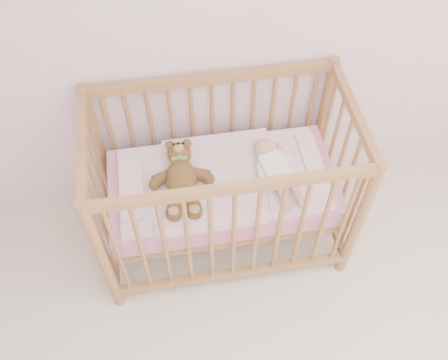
{
  "coord_description": "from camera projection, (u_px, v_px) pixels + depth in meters",
  "views": [
    {
      "loc": [
        -0.48,
        0.03,
        2.69
      ],
      "look_at": [
        -0.23,
        1.55,
        0.62
      ],
      "focal_mm": 40.0,
      "sensor_mm": 36.0,
      "label": 1
    }
  ],
  "objects": [
    {
      "name": "wall_back",
      "position": [
        258.0,
        1.0,
        2.29
      ],
      "size": [
        4.0,
        0.02,
        2.7
      ],
      "primitive_type": "cube",
      "color": "silver",
      "rests_on": "floor"
    },
    {
      "name": "crib",
      "position": [
        223.0,
        186.0,
        2.71
      ],
      "size": [
        1.36,
        0.76,
        1.0
      ],
      "primitive_type": null,
      "color": "#9B7442",
      "rests_on": "floor"
    },
    {
      "name": "teddy_bear",
      "position": [
        181.0,
        178.0,
        2.56
      ],
      "size": [
        0.38,
        0.52,
        0.14
      ],
      "primitive_type": null,
      "rotation": [
        0.0,
        0.0,
        -0.04
      ],
      "color": "brown",
      "rests_on": "blanket"
    },
    {
      "name": "mattress",
      "position": [
        223.0,
        188.0,
        2.72
      ],
      "size": [
        1.22,
        0.62,
        0.13
      ],
      "primitive_type": "cube",
      "color": "pink",
      "rests_on": "crib"
    },
    {
      "name": "blanket",
      "position": [
        222.0,
        179.0,
        2.66
      ],
      "size": [
        1.1,
        0.58,
        0.06
      ],
      "primitive_type": null,
      "color": "pink",
      "rests_on": "mattress"
    },
    {
      "name": "baby",
      "position": [
        275.0,
        167.0,
        2.62
      ],
      "size": [
        0.33,
        0.53,
        0.12
      ],
      "primitive_type": null,
      "rotation": [
        0.0,
        0.0,
        0.2
      ],
      "color": "white",
      "rests_on": "blanket"
    }
  ]
}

